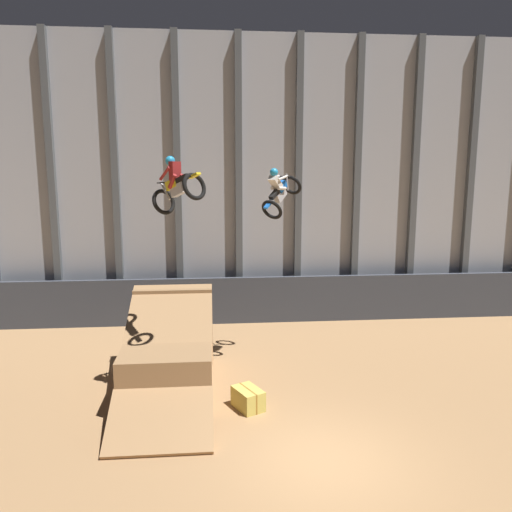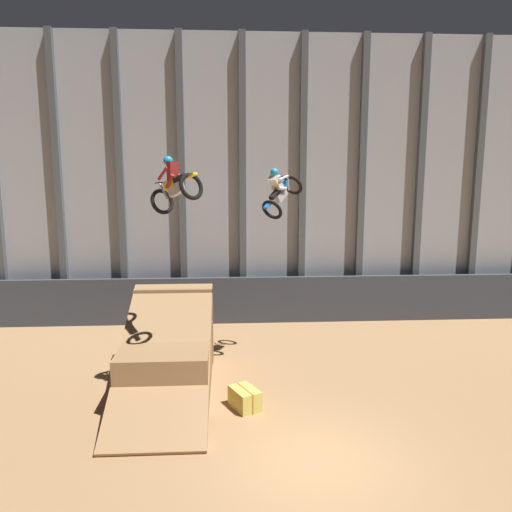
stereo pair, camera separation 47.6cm
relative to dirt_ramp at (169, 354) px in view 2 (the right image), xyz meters
The scene contains 7 objects.
ground_plane 5.87m from the dirt_ramp, 49.99° to the right, with size 60.00×60.00×0.00m, color #9E754C.
arena_back_wall 9.25m from the dirt_ramp, 61.24° to the left, with size 32.00×0.40×11.97m.
lower_barrier 7.06m from the dirt_ramp, 58.12° to the left, with size 31.36×0.20×1.98m.
dirt_ramp is the anchor object (origin of this frame).
rider_bike_left_air 5.21m from the dirt_ramp, 67.71° to the right, with size 1.65×1.73×1.64m.
rider_bike_right_air 6.20m from the dirt_ramp, 25.11° to the left, with size 1.63×1.74×1.70m.
hay_bale_trackside 2.92m from the dirt_ramp, 38.30° to the right, with size 0.94×1.07×0.57m.
Camera 2 is at (-1.92, -10.09, 6.46)m, focal length 35.00 mm.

